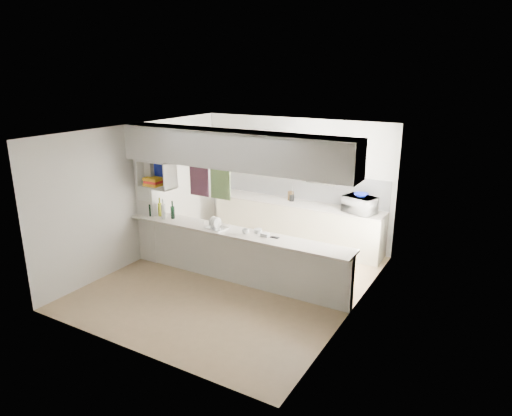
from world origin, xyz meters
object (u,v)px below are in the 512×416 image
Objects in this scene: bowl at (361,195)px; microwave at (360,205)px; wine_bottles at (162,210)px; dish_rack at (216,224)px.

microwave is at bearing 138.40° from bowl.
wine_bottles is at bearing -146.10° from bowl.
bowl is at bearing 155.77° from microwave.
dish_rack is 0.78× the size of wine_bottles.
bowl is (0.01, -0.01, 0.19)m from microwave.
microwave is 0.19m from bowl.
wine_bottles reaches higher than dish_rack.
dish_rack is (-1.86, -2.07, -0.28)m from bowl.
microwave is 2.78m from dish_rack.
bowl is at bearing 58.09° from dish_rack.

